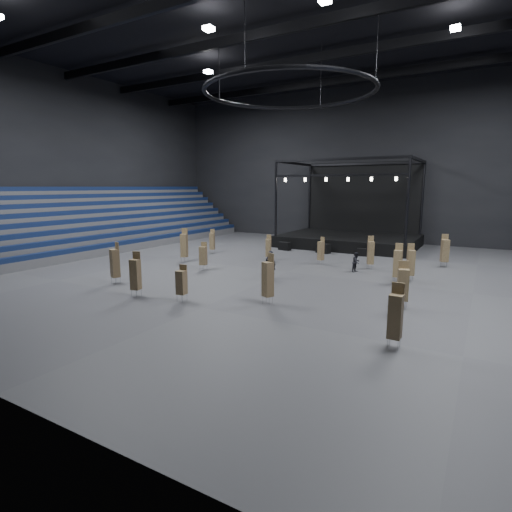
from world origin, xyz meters
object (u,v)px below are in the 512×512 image
Objects in this scene: chair_stack_8 at (371,252)px; man_center at (271,265)px; flight_case_mid at (323,248)px; chair_stack_5 at (212,241)px; chair_stack_2 at (398,263)px; chair_stack_0 at (411,262)px; chair_stack_4 at (403,284)px; chair_stack_7 at (136,274)px; chair_stack_3 at (395,315)px; flight_case_left at (285,246)px; chair_stack_1 at (115,263)px; stage at (351,232)px; chair_stack_6 at (321,250)px; crew_member at (356,262)px; chair_stack_10 at (203,255)px; chair_stack_12 at (268,247)px; chair_stack_9 at (445,250)px; chair_stack_14 at (182,282)px; chair_stack_13 at (184,245)px; flight_case_right at (363,252)px.

man_center is (-5.28, -6.80, -0.34)m from chair_stack_8.
chair_stack_5 is (-9.33, -5.50, 0.75)m from flight_case_mid.
chair_stack_2 is 1.36× the size of man_center.
chair_stack_0 reaches higher than chair_stack_4.
flight_case_mid is 0.51× the size of chair_stack_2.
chair_stack_7 is (5.31, -14.85, 0.16)m from chair_stack_5.
chair_stack_3 is at bearing 123.79° from man_center.
chair_stack_7 is (0.03, -20.09, 0.95)m from flight_case_left.
chair_stack_8 is (5.94, -5.43, 0.87)m from flight_case_mid.
chair_stack_1 reaches higher than chair_stack_7.
chair_stack_5 is (-10.10, -11.99, -0.24)m from stage.
chair_stack_0 is (9.34, -8.11, 0.86)m from flight_case_mid.
stage is 10.16× the size of flight_case_mid.
man_center is at bearing -77.41° from chair_stack_6.
crew_member is (5.30, -7.08, 0.30)m from flight_case_mid.
chair_stack_12 is at bearing 53.66° from chair_stack_10.
crew_member is (9.35, -6.81, 0.34)m from flight_case_left.
chair_stack_5 is 1.19× the size of man_center.
chair_stack_0 is at bearing -126.19° from chair_stack_9.
chair_stack_7 is at bearing 179.55° from chair_stack_3.
chair_stack_14 reaches higher than man_center.
chair_stack_5 is 15.27m from chair_stack_8.
man_center is at bearing -160.72° from chair_stack_2.
flight_case_left is 15.62m from chair_stack_2.
stage reaches higher than chair_stack_4.
chair_stack_4 is at bearing -46.31° from flight_case_left.
chair_stack_2 reaches higher than flight_case_left.
chair_stack_9 is 21.44m from chair_stack_13.
flight_case_left is at bearing 161.08° from chair_stack_6.
chair_stack_0 reaches higher than flight_case_left.
flight_case_mid is 0.70× the size of man_center.
stage reaches higher than chair_stack_3.
chair_stack_9 is 14.36m from chair_stack_12.
chair_stack_6 is at bearing 81.21° from crew_member.
stage is at bearing 90.47° from chair_stack_1.
chair_stack_8 is (-2.76, 3.82, -0.05)m from chair_stack_2.
chair_stack_1 reaches higher than chair_stack_4.
chair_stack_0 is at bearing -62.85° from chair_stack_8.
chair_stack_2 is (7.94, -15.73, -0.07)m from stage.
chair_stack_7 is (-7.87, -20.56, 1.01)m from flight_case_right.
chair_stack_0 is 7.92m from chair_stack_6.
chair_stack_12 is (4.92, 12.46, -0.25)m from chair_stack_1.
chair_stack_5 reaches higher than flight_case_right.
chair_stack_7 reaches higher than chair_stack_4.
chair_stack_8 is 0.98× the size of chair_stack_9.
chair_stack_8 is at bearing -27.31° from flight_case_left.
flight_case_right is 7.44m from crew_member.
chair_stack_9 is 1.28× the size of chair_stack_14.
chair_stack_3 is 1.02× the size of chair_stack_8.
chair_stack_7 is at bearing -88.90° from chair_stack_6.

